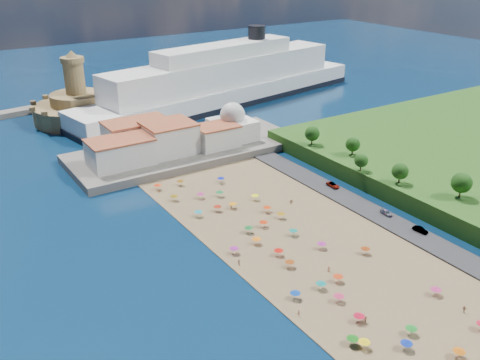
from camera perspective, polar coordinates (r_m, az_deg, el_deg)
ground at (r=148.91m, az=3.93°, el=-6.43°), size 700.00×700.00×0.00m
terrace at (r=209.55m, az=-5.73°, el=3.18°), size 90.00×36.00×3.00m
jetty at (r=232.57m, az=-14.57°, el=4.55°), size 18.00×70.00×2.40m
waterfront_buildings at (r=202.79m, az=-9.16°, el=4.20°), size 57.00×29.00×11.00m
domed_building at (r=214.69m, az=-0.80°, el=5.92°), size 16.00×16.00×15.00m
fortress at (r=258.54m, az=-16.90°, el=7.47°), size 40.00×40.00×32.40m
cruise_ship at (r=275.37m, az=-1.63°, el=10.36°), size 170.88×54.78×36.99m
beach_parasols at (r=140.37m, az=5.53°, el=-7.50°), size 32.16×114.30×2.20m
beachgoers at (r=142.24m, az=5.48°, el=-7.52°), size 36.12×99.36×1.87m
parked_cars at (r=170.50m, az=13.55°, el=-2.43°), size 2.67×41.32×1.45m
hillside_trees at (r=171.58m, az=18.85°, el=0.29°), size 15.27×108.57×7.79m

